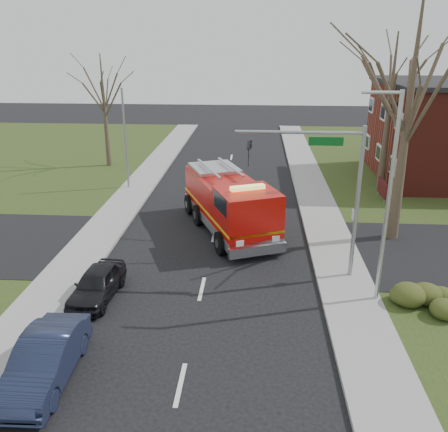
# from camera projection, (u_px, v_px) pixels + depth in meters

# --- Properties ---
(ground) EXTENTS (120.00, 120.00, 0.00)m
(ground) POSITION_uv_depth(u_px,v_px,m) (202.00, 289.00, 20.28)
(ground) COLOR black
(ground) RESTS_ON ground
(sidewalk_right) EXTENTS (2.40, 80.00, 0.15)m
(sidewalk_right) POSITION_uv_depth(u_px,v_px,m) (349.00, 292.00, 19.86)
(sidewalk_right) COLOR gray
(sidewalk_right) RESTS_ON ground
(sidewalk_left) EXTENTS (2.40, 80.00, 0.15)m
(sidewalk_left) POSITION_uv_depth(u_px,v_px,m) (61.00, 283.00, 20.65)
(sidewalk_left) COLOR gray
(sidewalk_left) RESTS_ON ground
(health_center_sign) EXTENTS (0.12, 2.00, 1.40)m
(health_center_sign) POSITION_uv_depth(u_px,v_px,m) (382.00, 188.00, 30.98)
(health_center_sign) COLOR #491114
(health_center_sign) RESTS_ON ground
(hedge_corner) EXTENTS (2.80, 2.00, 0.90)m
(hedge_corner) POSITION_uv_depth(u_px,v_px,m) (427.00, 296.00, 18.57)
(hedge_corner) COLOR #323A15
(hedge_corner) RESTS_ON lawn_right
(bare_tree_near) EXTENTS (6.00, 6.00, 12.00)m
(bare_tree_near) POSITION_uv_depth(u_px,v_px,m) (410.00, 97.00, 22.68)
(bare_tree_near) COLOR #3F3225
(bare_tree_near) RESTS_ON ground
(bare_tree_far) EXTENTS (5.25, 5.25, 10.50)m
(bare_tree_far) POSITION_uv_depth(u_px,v_px,m) (391.00, 96.00, 31.31)
(bare_tree_far) COLOR #3F3225
(bare_tree_far) RESTS_ON ground
(bare_tree_left) EXTENTS (4.50, 4.50, 9.00)m
(bare_tree_left) POSITION_uv_depth(u_px,v_px,m) (104.00, 99.00, 37.64)
(bare_tree_left) COLOR #3F3225
(bare_tree_left) RESTS_ON ground
(traffic_signal_mast) EXTENTS (5.29, 0.18, 6.80)m
(traffic_signal_mast) POSITION_uv_depth(u_px,v_px,m) (328.00, 176.00, 19.70)
(traffic_signal_mast) COLOR gray
(traffic_signal_mast) RESTS_ON ground
(streetlight_pole) EXTENTS (1.48, 0.16, 8.40)m
(streetlight_pole) POSITION_uv_depth(u_px,v_px,m) (387.00, 195.00, 17.76)
(streetlight_pole) COLOR #B7BABF
(streetlight_pole) RESTS_ON ground
(utility_pole_far) EXTENTS (0.14, 0.14, 7.00)m
(utility_pole_far) POSITION_uv_depth(u_px,v_px,m) (125.00, 140.00, 32.56)
(utility_pole_far) COLOR gray
(utility_pole_far) RESTS_ON ground
(fire_engine) EXTENTS (5.83, 8.86, 3.39)m
(fire_engine) POSITION_uv_depth(u_px,v_px,m) (230.00, 205.00, 25.89)
(fire_engine) COLOR #B60D08
(fire_engine) RESTS_ON ground
(parked_car_maroon) EXTENTS (1.75, 3.86, 1.28)m
(parked_car_maroon) POSITION_uv_depth(u_px,v_px,m) (97.00, 284.00, 19.39)
(parked_car_maroon) COLOR black
(parked_car_maroon) RESTS_ON ground
(parked_car_gray) EXTENTS (1.67, 4.52, 1.48)m
(parked_car_gray) POSITION_uv_depth(u_px,v_px,m) (45.00, 360.00, 14.65)
(parked_car_gray) COLOR #1A213A
(parked_car_gray) RESTS_ON ground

